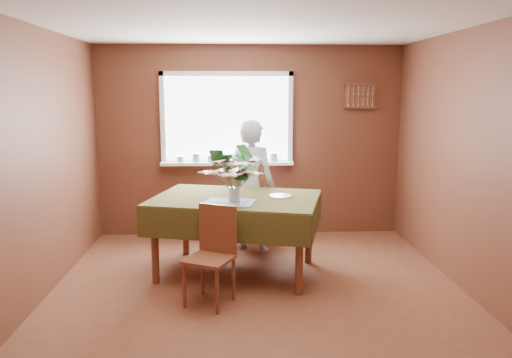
{
  "coord_description": "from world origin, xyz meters",
  "views": [
    {
      "loc": [
        -0.23,
        -4.32,
        1.92
      ],
      "look_at": [
        0.0,
        0.55,
        1.05
      ],
      "focal_mm": 35.0,
      "sensor_mm": 36.0,
      "label": 1
    }
  ],
  "objects_px": {
    "chair_near": "(213,250)",
    "flower_bouquet": "(234,169)",
    "dining_table": "(236,206)",
    "seated_woman": "(251,186)",
    "chair_far": "(252,202)"
  },
  "relations": [
    {
      "from": "chair_near",
      "to": "flower_bouquet",
      "type": "xyz_separation_m",
      "value": [
        0.2,
        0.51,
        0.66
      ]
    },
    {
      "from": "dining_table",
      "to": "flower_bouquet",
      "type": "height_order",
      "value": "flower_bouquet"
    },
    {
      "from": "seated_woman",
      "to": "flower_bouquet",
      "type": "bearing_deg",
      "value": 102.43
    },
    {
      "from": "dining_table",
      "to": "seated_woman",
      "type": "xyz_separation_m",
      "value": [
        0.19,
        0.76,
        0.07
      ]
    },
    {
      "from": "dining_table",
      "to": "flower_bouquet",
      "type": "distance_m",
      "value": 0.48
    },
    {
      "from": "flower_bouquet",
      "to": "chair_near",
      "type": "bearing_deg",
      "value": -111.43
    },
    {
      "from": "chair_near",
      "to": "seated_woman",
      "type": "distance_m",
      "value": 1.56
    },
    {
      "from": "dining_table",
      "to": "chair_far",
      "type": "distance_m",
      "value": 0.9
    },
    {
      "from": "dining_table",
      "to": "chair_near",
      "type": "height_order",
      "value": "chair_near"
    },
    {
      "from": "chair_far",
      "to": "flower_bouquet",
      "type": "relative_size",
      "value": 1.81
    },
    {
      "from": "dining_table",
      "to": "chair_far",
      "type": "height_order",
      "value": "chair_far"
    },
    {
      "from": "chair_near",
      "to": "chair_far",
      "type": "bearing_deg",
      "value": 101.36
    },
    {
      "from": "dining_table",
      "to": "chair_near",
      "type": "distance_m",
      "value": 0.79
    },
    {
      "from": "chair_far",
      "to": "seated_woman",
      "type": "relative_size",
      "value": 0.66
    },
    {
      "from": "dining_table",
      "to": "chair_near",
      "type": "bearing_deg",
      "value": -92.22
    }
  ]
}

